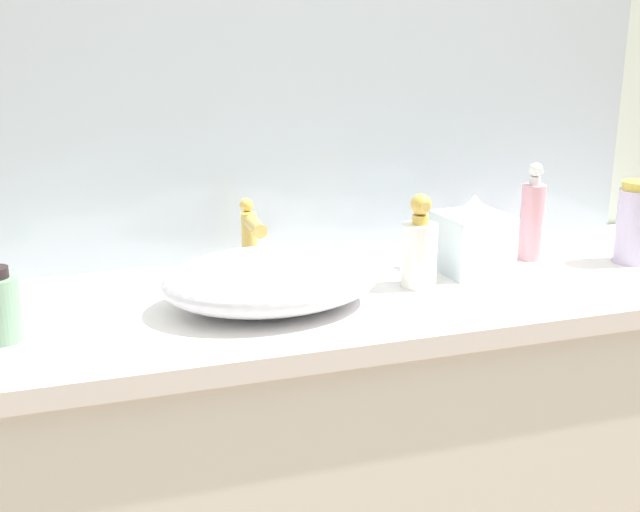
# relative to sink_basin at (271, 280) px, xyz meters

# --- Properties ---
(bathroom_wall_rear) EXTENTS (6.00, 0.06, 2.60)m
(bathroom_wall_rear) POSITION_rel_sink_basin_xyz_m (0.13, 0.35, 0.39)
(bathroom_wall_rear) COLOR silver
(bathroom_wall_rear) RESTS_ON ground
(vanity_counter) EXTENTS (1.66, 0.54, 0.86)m
(vanity_counter) POSITION_rel_sink_basin_xyz_m (0.20, 0.05, -0.48)
(vanity_counter) COLOR silver
(vanity_counter) RESTS_ON ground
(sink_basin) EXTENTS (0.40, 0.29, 0.10)m
(sink_basin) POSITION_rel_sink_basin_xyz_m (0.00, 0.00, 0.00)
(sink_basin) COLOR silver
(sink_basin) RESTS_ON vanity_counter
(faucet) EXTENTS (0.03, 0.13, 0.16)m
(faucet) POSITION_rel_sink_basin_xyz_m (0.00, 0.16, 0.04)
(faucet) COLOR #D8B352
(faucet) RESTS_ON vanity_counter
(soap_dispenser) EXTENTS (0.05, 0.05, 0.21)m
(soap_dispenser) POSITION_rel_sink_basin_xyz_m (0.61, 0.12, 0.04)
(soap_dispenser) COLOR pink
(soap_dispenser) RESTS_ON vanity_counter
(perfume_bottle) EXTENTS (0.07, 0.07, 0.19)m
(perfume_bottle) POSITION_rel_sink_basin_xyz_m (0.30, 0.02, 0.02)
(perfume_bottle) COLOR white
(perfume_bottle) RESTS_ON vanity_counter
(spray_can) EXTENTS (0.08, 0.08, 0.18)m
(spray_can) POSITION_rel_sink_basin_xyz_m (0.81, 0.03, 0.04)
(spray_can) COLOR silver
(spray_can) RESTS_ON vanity_counter
(tissue_box) EXTENTS (0.14, 0.14, 0.16)m
(tissue_box) POSITION_rel_sink_basin_xyz_m (0.45, 0.08, 0.02)
(tissue_box) COLOR silver
(tissue_box) RESTS_ON vanity_counter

